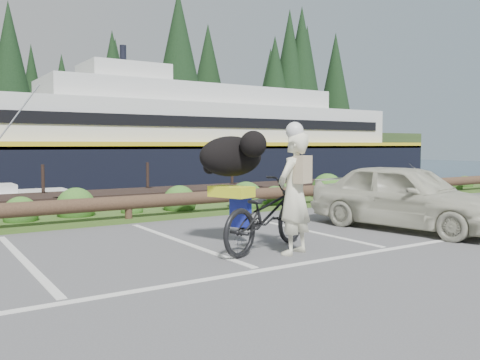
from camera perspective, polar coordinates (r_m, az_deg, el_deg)
name	(u,v)px	position (r m, az deg, el deg)	size (l,w,h in m)	color
ground	(245,265)	(7.33, 0.57, -9.50)	(72.00, 72.00, 0.00)	#4F4E51
vegetation_strip	(118,217)	(12.03, -13.57, -4.06)	(34.00, 1.60, 0.10)	#3D5B21
log_rail	(129,223)	(11.38, -12.38, -4.74)	(32.00, 0.30, 0.60)	#443021
bicycle	(266,214)	(8.25, 2.96, -3.85)	(0.78, 2.23, 1.17)	black
cyclist	(294,194)	(7.93, 6.10, -1.52)	(0.69, 0.46, 1.90)	#E8E7C5
dog	(231,156)	(8.60, -0.99, 2.68)	(1.18, 0.58, 0.68)	black
parked_car	(406,196)	(10.81, 18.12, -1.73)	(1.58, 3.93, 1.34)	beige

